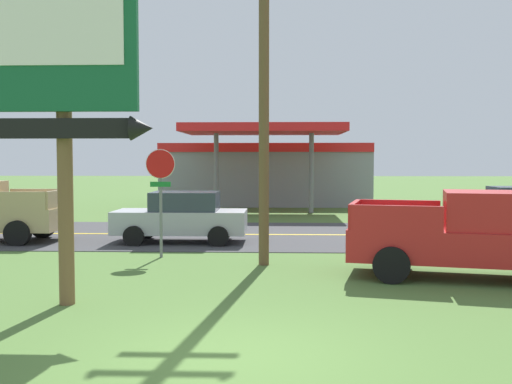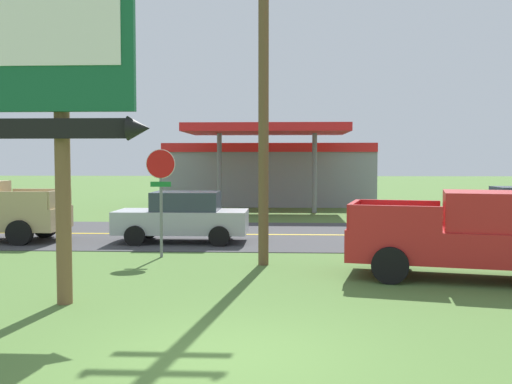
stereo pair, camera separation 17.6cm
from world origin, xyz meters
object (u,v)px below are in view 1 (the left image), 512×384
Objects in this scene: utility_pole at (264,71)px; stop_sign at (161,183)px; gas_station at (266,172)px; motel_sign at (64,77)px; pickup_red_parked_on_lawn at (470,236)px; car_silver_near_lane at (182,217)px.

stop_sign is at bearing 160.23° from utility_pole.
utility_pole reaches higher than gas_station.
stop_sign is (0.63, 5.40, -2.12)m from motel_sign.
utility_pole reaches higher than motel_sign.
pickup_red_parked_on_lawn is at bearing -19.09° from stop_sign.
stop_sign is at bearing -97.12° from gas_station.
gas_station is at bearing 82.88° from stop_sign.
utility_pole reaches higher than stop_sign.
utility_pole is at bearing 161.33° from pickup_red_parked_on_lawn.
utility_pole is 6.29m from pickup_red_parked_on_lawn.
stop_sign is 0.32× the size of utility_pole.
stop_sign is 0.54× the size of pickup_red_parked_on_lawn.
car_silver_near_lane is (-7.39, 5.48, -0.13)m from pickup_red_parked_on_lawn.
gas_station is at bearing 102.81° from pickup_red_parked_on_lawn.
pickup_red_parked_on_lawn is 1.31× the size of car_silver_near_lane.
motel_sign is at bearing -95.03° from car_silver_near_lane.
car_silver_near_lane is at bearing 124.98° from utility_pole.
gas_station is at bearing 81.98° from car_silver_near_lane.
pickup_red_parked_on_lawn is at bearing 19.06° from motel_sign.
stop_sign is 3.13m from car_silver_near_lane.
utility_pole is (3.46, 4.38, 0.74)m from motel_sign.
motel_sign is 25.26m from gas_station.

